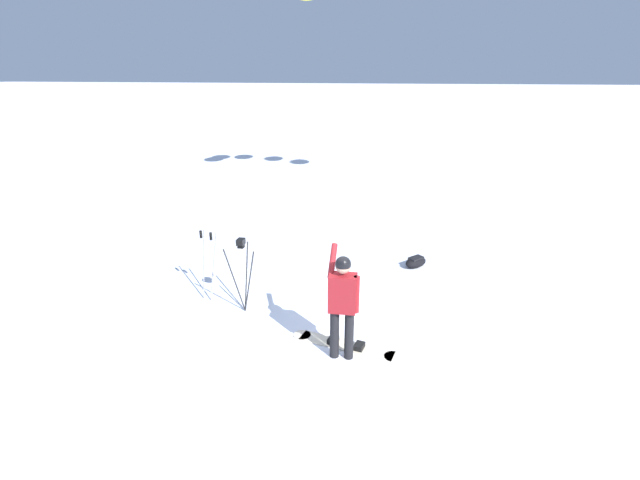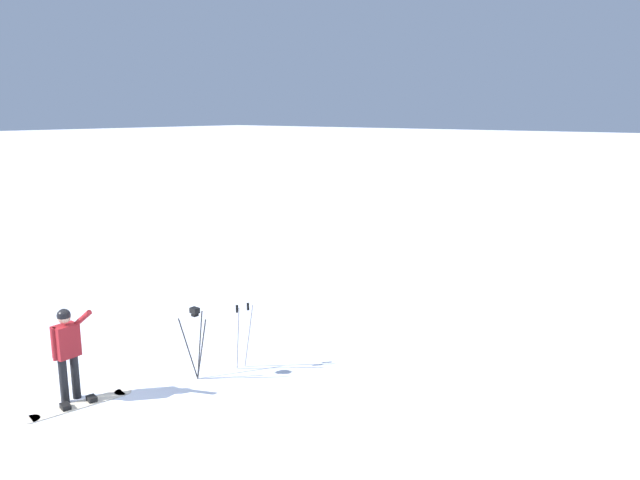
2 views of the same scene
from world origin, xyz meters
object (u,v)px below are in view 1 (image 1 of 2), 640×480
Objects in this scene: snowboard at (346,345)px; camera_tripod at (242,260)px; ski_poles at (208,255)px; gear_bag_large at (416,262)px; snowboarder at (343,298)px.

camera_tripod is (-1.96, 0.78, 0.97)m from snowboard.
ski_poles reaches higher than snowboard.
gear_bag_large is at bearing 29.18° from ski_poles.
snowboarder is 1.02m from snowboard.
snowboarder is 3.12m from ski_poles.
snowboard is 1.28× the size of camera_tripod.
snowboard is at bearing -21.73° from camera_tripod.
gear_bag_large is (1.10, 3.34, 0.10)m from snowboard.
ski_poles is (-3.88, -2.17, 0.74)m from gear_bag_large.
gear_bag_large reaches higher than snowboard.
gear_bag_large is at bearing 71.81° from snowboard.
snowboarder is at bearing -96.33° from snowboard.
snowboarder is 1.27× the size of ski_poles.
gear_bag_large is 4.08m from camera_tripod.
snowboard is 3.14m from ski_poles.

